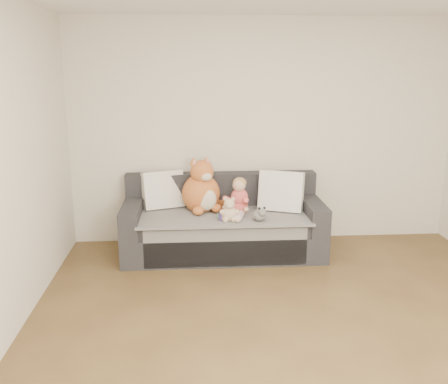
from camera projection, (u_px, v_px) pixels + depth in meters
name	position (u px, v px, depth m)	size (l,w,h in m)	color
room_shell	(303.00, 168.00, 3.81)	(5.00, 5.00, 5.00)	brown
sofa	(223.00, 226.00, 5.61)	(2.20, 0.94, 0.85)	#26262B
cushion_left	(163.00, 190.00, 5.69)	(0.50, 0.35, 0.44)	white
cushion_right_back	(281.00, 190.00, 5.67)	(0.50, 0.40, 0.43)	white
cushion_right_front	(281.00, 191.00, 5.57)	(0.54, 0.38, 0.46)	white
toddler	(238.00, 200.00, 5.41)	(0.31, 0.42, 0.42)	#E04F54
plush_cat	(202.00, 190.00, 5.56)	(0.51, 0.52, 0.65)	#CD5E2D
teddy_bear	(229.00, 211.00, 5.23)	(0.21, 0.15, 0.26)	tan
plush_cow	(260.00, 215.00, 5.23)	(0.14, 0.21, 0.17)	white
sippy_cup	(221.00, 215.00, 5.26)	(0.09, 0.07, 0.10)	#513796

